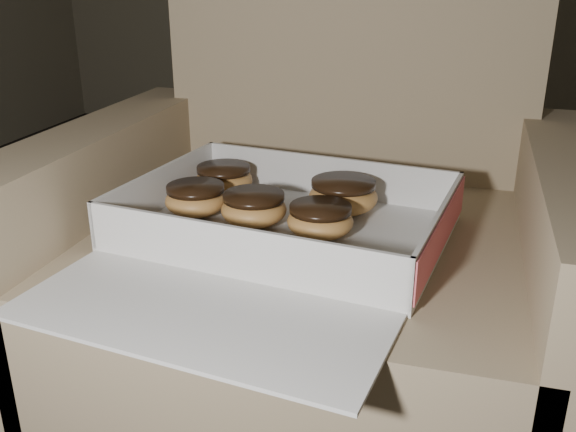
# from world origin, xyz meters

# --- Properties ---
(armchair) EXTENTS (0.81, 0.68, 0.84)m
(armchair) POSITION_xyz_m (-0.29, 0.27, 0.27)
(armchair) COLOR #827253
(armchair) RESTS_ON floor
(bakery_box) EXTENTS (0.49, 0.55, 0.07)m
(bakery_box) POSITION_xyz_m (-0.32, 0.13, 0.39)
(bakery_box) COLOR silver
(bakery_box) RESTS_ON armchair
(donut_a) EXTENTS (0.09, 0.09, 0.05)m
(donut_a) POSITION_xyz_m (-0.26, 0.16, 0.41)
(donut_a) COLOR #BF9242
(donut_a) RESTS_ON bakery_box
(donut_b) EXTENTS (0.10, 0.10, 0.05)m
(donut_b) POSITION_xyz_m (-0.37, 0.18, 0.41)
(donut_b) COLOR #BF9242
(donut_b) RESTS_ON bakery_box
(donut_c) EXTENTS (0.09, 0.09, 0.05)m
(donut_c) POSITION_xyz_m (-0.46, 0.29, 0.41)
(donut_c) COLOR #BF9242
(donut_c) RESTS_ON bakery_box
(donut_d) EXTENTS (0.09, 0.09, 0.05)m
(donut_d) POSITION_xyz_m (-0.46, 0.20, 0.41)
(donut_d) COLOR #BF9242
(donut_d) RESTS_ON bakery_box
(donut_e) EXTENTS (0.10, 0.10, 0.05)m
(donut_e) POSITION_xyz_m (-0.25, 0.26, 0.41)
(donut_e) COLOR #BF9242
(donut_e) RESTS_ON bakery_box
(crumb_a) EXTENTS (0.01, 0.01, 0.00)m
(crumb_a) POSITION_xyz_m (-0.44, 0.08, 0.39)
(crumb_a) COLOR black
(crumb_a) RESTS_ON bakery_box
(crumb_b) EXTENTS (0.01, 0.01, 0.00)m
(crumb_b) POSITION_xyz_m (-0.31, 0.06, 0.39)
(crumb_b) COLOR black
(crumb_b) RESTS_ON bakery_box
(crumb_c) EXTENTS (0.01, 0.01, 0.00)m
(crumb_c) POSITION_xyz_m (-0.45, 0.06, 0.39)
(crumb_c) COLOR black
(crumb_c) RESTS_ON bakery_box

